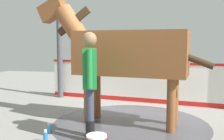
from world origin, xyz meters
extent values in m
cube|color=gray|center=(0.00, 0.00, -0.01)|extent=(16.00, 16.00, 0.02)
cylinder|color=#4C4C54|center=(-0.30, -0.03, 0.00)|extent=(3.12, 3.12, 0.00)
cube|color=white|center=(1.63, -0.33, 0.52)|extent=(0.96, 5.84, 1.04)
cube|color=red|center=(1.63, -0.33, 1.07)|extent=(0.99, 5.85, 0.06)
cube|color=red|center=(1.63, -0.33, 0.06)|extent=(0.97, 5.84, 0.12)
cylinder|color=#4C4C51|center=(1.85, 2.32, 1.48)|extent=(0.16, 0.16, 2.95)
cube|color=brown|center=(-0.30, -0.03, 1.41)|extent=(1.17, 2.27, 0.85)
cylinder|color=brown|center=(-0.41, 0.82, 0.49)|extent=(0.16, 0.16, 0.99)
cylinder|color=brown|center=(0.05, 0.74, 0.49)|extent=(0.16, 0.16, 0.99)
cylinder|color=brown|center=(-0.66, -0.81, 0.49)|extent=(0.16, 0.16, 0.99)
cylinder|color=brown|center=(-0.20, -0.88, 0.49)|extent=(0.16, 0.16, 0.99)
cylinder|color=brown|center=(-0.11, 1.19, 1.92)|extent=(0.51, 0.90, 0.98)
cube|color=#382819|center=(-0.11, 1.19, 2.05)|extent=(0.18, 0.77, 0.61)
cube|color=brown|center=(-0.04, 1.68, 2.30)|extent=(0.38, 0.69, 0.56)
cylinder|color=#382819|center=(-0.48, -1.20, 1.31)|extent=(0.23, 0.71, 0.35)
cylinder|color=black|center=(-1.15, 0.56, 0.18)|extent=(0.15, 0.15, 0.36)
cylinder|color=#383D51|center=(-1.15, 0.56, 0.62)|extent=(0.13, 0.13, 0.53)
cylinder|color=black|center=(-1.37, 0.49, 0.18)|extent=(0.15, 0.15, 0.36)
cylinder|color=#383D51|center=(-1.37, 0.49, 0.62)|extent=(0.13, 0.13, 0.53)
cube|color=#1E7F38|center=(-1.26, 0.53, 1.20)|extent=(0.56, 0.35, 0.63)
cylinder|color=#1E7F38|center=(-0.96, 0.61, 1.22)|extent=(0.09, 0.09, 0.60)
cylinder|color=#1E7F38|center=(-1.56, 0.44, 1.22)|extent=(0.09, 0.09, 0.60)
sphere|color=#936B4C|center=(-1.26, 0.53, 1.67)|extent=(0.24, 0.24, 0.24)
cylinder|color=white|center=(-1.91, 0.25, 0.30)|extent=(0.29, 0.29, 0.03)
cylinder|color=#3399CC|center=(-1.12, 1.33, 0.08)|extent=(0.08, 0.08, 0.15)
cylinder|color=white|center=(-1.12, 1.33, 0.17)|extent=(0.05, 0.05, 0.03)
cylinder|color=blue|center=(-1.56, 1.20, 0.09)|extent=(0.07, 0.07, 0.17)
cylinder|color=white|center=(-1.56, 1.20, 0.19)|extent=(0.05, 0.05, 0.04)
camera|label=1|loc=(-5.42, -0.67, 1.63)|focal=42.41mm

